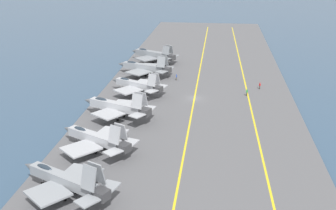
# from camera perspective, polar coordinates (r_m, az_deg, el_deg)

# --- Properties ---
(ground_plane) EXTENTS (2000.00, 2000.00, 0.00)m
(ground_plane) POSITION_cam_1_polar(r_m,az_deg,el_deg) (101.10, 3.60, 0.70)
(ground_plane) COLOR #334C66
(carrier_deck) EXTENTS (222.31, 47.00, 0.40)m
(carrier_deck) POSITION_cam_1_polar(r_m,az_deg,el_deg) (101.04, 3.60, 0.81)
(carrier_deck) COLOR #565659
(carrier_deck) RESTS_ON ground
(deck_stripe_foul_line) EXTENTS (200.05, 4.10, 0.01)m
(deck_stripe_foul_line) POSITION_cam_1_polar(r_m,az_deg,el_deg) (101.13, 10.93, 0.61)
(deck_stripe_foul_line) COLOR yellow
(deck_stripe_foul_line) RESTS_ON carrier_deck
(deck_stripe_centerline) EXTENTS (200.08, 0.36, 0.01)m
(deck_stripe_centerline) POSITION_cam_1_polar(r_m,az_deg,el_deg) (100.97, 3.60, 0.92)
(deck_stripe_centerline) COLOR yellow
(deck_stripe_centerline) RESTS_ON carrier_deck
(parked_jet_nearest) EXTENTS (12.40, 16.39, 6.73)m
(parked_jet_nearest) POSITION_cam_1_polar(r_m,az_deg,el_deg) (62.65, -13.74, -9.84)
(parked_jet_nearest) COLOR gray
(parked_jet_nearest) RESTS_ON carrier_deck
(parked_jet_second) EXTENTS (13.53, 15.39, 6.19)m
(parked_jet_second) POSITION_cam_1_polar(r_m,az_deg,el_deg) (75.07, -9.71, -4.48)
(parked_jet_second) COLOR #A8AAAF
(parked_jet_second) RESTS_ON carrier_deck
(parked_jet_third) EXTENTS (12.25, 16.49, 6.57)m
(parked_jet_third) POSITION_cam_1_polar(r_m,az_deg,el_deg) (88.39, -6.91, -0.19)
(parked_jet_third) COLOR #A8AAAF
(parked_jet_third) RESTS_ON carrier_deck
(parked_jet_fourth) EXTENTS (13.03, 15.11, 6.09)m
(parked_jet_fourth) POSITION_cam_1_polar(r_m,az_deg,el_deg) (103.19, -4.20, 2.76)
(parked_jet_fourth) COLOR #A8AAAF
(parked_jet_fourth) RESTS_ON carrier_deck
(parked_jet_fifth) EXTENTS (13.37, 16.85, 6.17)m
(parked_jet_fifth) POSITION_cam_1_polar(r_m,az_deg,el_deg) (119.26, -3.18, 5.14)
(parked_jet_fifth) COLOR gray
(parked_jet_fifth) RESTS_ON carrier_deck
(parked_jet_sixth) EXTENTS (13.40, 16.42, 6.04)m
(parked_jet_sixth) POSITION_cam_1_polar(r_m,az_deg,el_deg) (133.41, -2.04, 6.86)
(parked_jet_sixth) COLOR gray
(parked_jet_sixth) RESTS_ON carrier_deck
(crew_red_vest) EXTENTS (0.45, 0.40, 1.78)m
(crew_red_vest) POSITION_cam_1_polar(r_m,az_deg,el_deg) (109.75, 12.32, 2.61)
(crew_red_vest) COLOR #383328
(crew_red_vest) RESTS_ON carrier_deck
(crew_blue_vest) EXTENTS (0.40, 0.29, 1.76)m
(crew_blue_vest) POSITION_cam_1_polar(r_m,az_deg,el_deg) (114.56, 1.16, 3.82)
(crew_blue_vest) COLOR #4C473D
(crew_blue_vest) RESTS_ON carrier_deck
(crew_green_vest) EXTENTS (0.30, 0.40, 1.82)m
(crew_green_vest) POSITION_cam_1_polar(r_m,az_deg,el_deg) (103.84, 10.64, 1.73)
(crew_green_vest) COLOR #383328
(crew_green_vest) RESTS_ON carrier_deck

